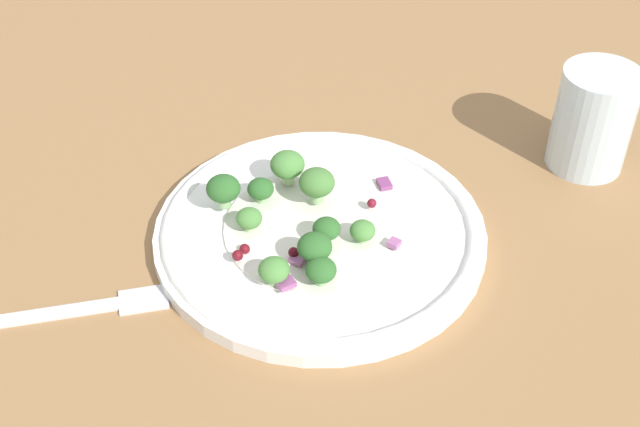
% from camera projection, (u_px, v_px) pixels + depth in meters
% --- Properties ---
extents(ground_plane, '(1.80, 1.80, 0.02)m').
position_uv_depth(ground_plane, '(335.00, 234.00, 0.70)').
color(ground_plane, olive).
extents(plate, '(0.26, 0.26, 0.02)m').
position_uv_depth(plate, '(320.00, 231.00, 0.68)').
color(plate, white).
rests_on(plate, ground_plane).
extents(dressing_pool, '(0.15, 0.15, 0.00)m').
position_uv_depth(dressing_pool, '(320.00, 227.00, 0.67)').
color(dressing_pool, white).
rests_on(dressing_pool, plate).
extents(broccoli_floret_0, '(0.03, 0.03, 0.03)m').
position_uv_depth(broccoli_floret_0, '(223.00, 189.00, 0.67)').
color(broccoli_floret_0, '#8EB77A').
rests_on(broccoli_floret_0, plate).
extents(broccoli_floret_1, '(0.02, 0.02, 0.02)m').
position_uv_depth(broccoli_floret_1, '(363.00, 231.00, 0.65)').
color(broccoli_floret_1, '#8EB77A').
rests_on(broccoli_floret_1, plate).
extents(broccoli_floret_2, '(0.03, 0.03, 0.03)m').
position_uv_depth(broccoli_floret_2, '(288.00, 165.00, 0.70)').
color(broccoli_floret_2, '#ADD18E').
rests_on(broccoli_floret_2, plate).
extents(broccoli_floret_3, '(0.02, 0.02, 0.02)m').
position_uv_depth(broccoli_floret_3, '(274.00, 270.00, 0.62)').
color(broccoli_floret_3, '#8EB77A').
rests_on(broccoli_floret_3, plate).
extents(broccoli_floret_4, '(0.02, 0.02, 0.02)m').
position_uv_depth(broccoli_floret_4, '(261.00, 189.00, 0.69)').
color(broccoli_floret_4, '#8EB77A').
rests_on(broccoli_floret_4, plate).
extents(broccoli_floret_5, '(0.03, 0.03, 0.03)m').
position_uv_depth(broccoli_floret_5, '(315.00, 248.00, 0.63)').
color(broccoli_floret_5, '#8EB77A').
rests_on(broccoli_floret_5, plate).
extents(broccoli_floret_6, '(0.02, 0.02, 0.02)m').
position_uv_depth(broccoli_floret_6, '(327.00, 229.00, 0.65)').
color(broccoli_floret_6, '#ADD18E').
rests_on(broccoli_floret_6, plate).
extents(broccoli_floret_7, '(0.02, 0.02, 0.02)m').
position_uv_depth(broccoli_floret_7, '(321.00, 271.00, 0.62)').
color(broccoli_floret_7, '#8EB77A').
rests_on(broccoli_floret_7, plate).
extents(broccoli_floret_8, '(0.03, 0.03, 0.03)m').
position_uv_depth(broccoli_floret_8, '(317.00, 183.00, 0.68)').
color(broccoli_floret_8, '#8EB77A').
rests_on(broccoli_floret_8, plate).
extents(broccoli_floret_9, '(0.02, 0.02, 0.02)m').
position_uv_depth(broccoli_floret_9, '(248.00, 216.00, 0.66)').
color(broccoli_floret_9, '#ADD18E').
rests_on(broccoli_floret_9, plate).
extents(cranberry_0, '(0.01, 0.01, 0.01)m').
position_uv_depth(cranberry_0, '(364.00, 236.00, 0.65)').
color(cranberry_0, '#4C0A14').
rests_on(cranberry_0, plate).
extents(cranberry_1, '(0.01, 0.01, 0.01)m').
position_uv_depth(cranberry_1, '(238.00, 255.00, 0.64)').
color(cranberry_1, maroon).
rests_on(cranberry_1, plate).
extents(cranberry_2, '(0.01, 0.01, 0.01)m').
position_uv_depth(cranberry_2, '(245.00, 249.00, 0.65)').
color(cranberry_2, maroon).
rests_on(cranberry_2, plate).
extents(cranberry_3, '(0.01, 0.01, 0.01)m').
position_uv_depth(cranberry_3, '(372.00, 203.00, 0.68)').
color(cranberry_3, maroon).
rests_on(cranberry_3, plate).
extents(cranberry_4, '(0.01, 0.01, 0.01)m').
position_uv_depth(cranberry_4, '(322.00, 179.00, 0.71)').
color(cranberry_4, '#4C0A14').
rests_on(cranberry_4, plate).
extents(cranberry_5, '(0.01, 0.01, 0.01)m').
position_uv_depth(cranberry_5, '(293.00, 252.00, 0.64)').
color(cranberry_5, '#4C0A14').
rests_on(cranberry_5, plate).
extents(onion_bit_0, '(0.01, 0.01, 0.01)m').
position_uv_depth(onion_bit_0, '(261.00, 186.00, 0.71)').
color(onion_bit_0, '#843D75').
rests_on(onion_bit_0, plate).
extents(onion_bit_1, '(0.01, 0.01, 0.00)m').
position_uv_depth(onion_bit_1, '(394.00, 243.00, 0.65)').
color(onion_bit_1, '#A35B93').
rests_on(onion_bit_1, plate).
extents(onion_bit_2, '(0.02, 0.02, 0.00)m').
position_uv_depth(onion_bit_2, '(285.00, 282.00, 0.62)').
color(onion_bit_2, '#934C84').
rests_on(onion_bit_2, plate).
extents(onion_bit_3, '(0.01, 0.01, 0.00)m').
position_uv_depth(onion_bit_3, '(384.00, 184.00, 0.71)').
color(onion_bit_3, '#843D75').
rests_on(onion_bit_3, plate).
extents(onion_bit_4, '(0.02, 0.02, 0.00)m').
position_uv_depth(onion_bit_4, '(299.00, 258.00, 0.64)').
color(onion_bit_4, '#A35B93').
rests_on(onion_bit_4, plate).
extents(onion_bit_5, '(0.02, 0.02, 0.01)m').
position_uv_depth(onion_bit_5, '(319.00, 238.00, 0.66)').
color(onion_bit_5, '#934C84').
rests_on(onion_bit_5, plate).
extents(fork, '(0.19, 0.04, 0.01)m').
position_uv_depth(fork, '(56.00, 312.00, 0.62)').
color(fork, silver).
rests_on(fork, ground_plane).
extents(water_glass, '(0.07, 0.07, 0.09)m').
position_uv_depth(water_glass, '(593.00, 119.00, 0.73)').
color(water_glass, silver).
rests_on(water_glass, ground_plane).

